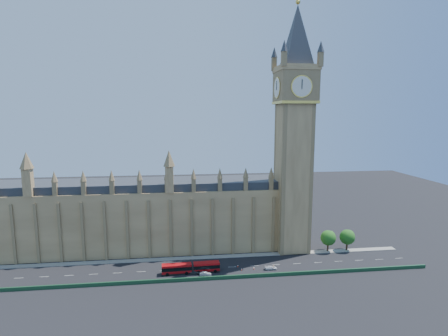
{
  "coord_description": "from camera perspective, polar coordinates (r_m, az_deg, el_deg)",
  "views": [
    {
      "loc": [
        -5.13,
        -117.01,
        53.8
      ],
      "look_at": [
        10.23,
        10.0,
        34.39
      ],
      "focal_mm": 28.0,
      "sensor_mm": 36.0,
      "label": 1
    }
  ],
  "objects": [
    {
      "name": "ground",
      "position": [
        128.89,
        -4.15,
        -16.07
      ],
      "size": [
        400.0,
        400.0,
        0.0
      ],
      "primitive_type": "plane",
      "color": "black",
      "rests_on": "ground"
    },
    {
      "name": "elizabeth_tower",
      "position": [
        137.92,
        11.46,
        8.77
      ],
      "size": [
        20.59,
        20.59,
        105.0
      ],
      "color": "olive",
      "rests_on": "ground"
    },
    {
      "name": "bridge_parapet",
      "position": [
        120.51,
        -3.93,
        -17.59
      ],
      "size": [
        160.0,
        0.6,
        1.2
      ],
      "primitive_type": "cube",
      "color": "#1E4C2D",
      "rests_on": "ground"
    },
    {
      "name": "cone_b",
      "position": [
        128.44,
        4.89,
        -16.0
      ],
      "size": [
        0.47,
        0.47,
        0.72
      ],
      "rotation": [
        0.0,
        0.0,
        -0.04
      ],
      "color": "black",
      "rests_on": "ground"
    },
    {
      "name": "tree_east_near",
      "position": [
        147.52,
        16.72,
        -10.81
      ],
      "size": [
        6.0,
        6.0,
        8.5
      ],
      "color": "#382619",
      "rests_on": "ground"
    },
    {
      "name": "cone_d",
      "position": [
        129.97,
        2.27,
        -15.67
      ],
      "size": [
        0.47,
        0.47,
        0.69
      ],
      "rotation": [
        0.0,
        0.0,
        -0.09
      ],
      "color": "black",
      "rests_on": "ground"
    },
    {
      "name": "palace_westminster",
      "position": [
        145.99,
        -14.57,
        -7.54
      ],
      "size": [
        120.0,
        20.0,
        28.0
      ],
      "color": "olive",
      "rests_on": "ground"
    },
    {
      "name": "car_silver",
      "position": [
        123.5,
        -3.04,
        -16.88
      ],
      "size": [
        4.05,
        1.81,
        1.29
      ],
      "primitive_type": "imported",
      "rotation": [
        0.0,
        0.0,
        1.46
      ],
      "color": "#A0A4A8",
      "rests_on": "ground"
    },
    {
      "name": "cone_a",
      "position": [
        127.33,
        2.89,
        -16.23
      ],
      "size": [
        0.52,
        0.52,
        0.62
      ],
      "rotation": [
        0.0,
        0.0,
        0.42
      ],
      "color": "black",
      "rests_on": "ground"
    },
    {
      "name": "red_bus",
      "position": [
        125.5,
        -5.43,
        -15.91
      ],
      "size": [
        19.89,
        3.78,
        3.37
      ],
      "rotation": [
        0.0,
        0.0,
        0.04
      ],
      "color": "#AB0B0F",
      "rests_on": "ground"
    },
    {
      "name": "car_white",
      "position": [
        128.76,
        7.68,
        -15.85
      ],
      "size": [
        4.32,
        1.82,
        1.24
      ],
      "primitive_type": "imported",
      "rotation": [
        0.0,
        0.0,
        1.59
      ],
      "color": "silver",
      "rests_on": "ground"
    },
    {
      "name": "tree_east_far",
      "position": [
        150.81,
        19.55,
        -10.51
      ],
      "size": [
        6.0,
        6.0,
        8.5
      ],
      "color": "#382619",
      "rests_on": "ground"
    },
    {
      "name": "cone_c",
      "position": [
        131.06,
        8.08,
        -15.55
      ],
      "size": [
        0.53,
        0.53,
        0.66
      ],
      "rotation": [
        0.0,
        0.0,
        -0.34
      ],
      "color": "black",
      "rests_on": "ground"
    },
    {
      "name": "car_grey",
      "position": [
        125.26,
        -5.02,
        -16.48
      ],
      "size": [
        4.5,
        2.29,
        1.47
      ],
      "primitive_type": "imported",
      "rotation": [
        0.0,
        0.0,
        1.44
      ],
      "color": "#3B3E42",
      "rests_on": "ground"
    },
    {
      "name": "kerb_north",
      "position": [
        137.54,
        -4.35,
        -14.39
      ],
      "size": [
        160.0,
        3.0,
        0.16
      ],
      "primitive_type": "cube",
      "color": "gray",
      "rests_on": "ground"
    }
  ]
}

